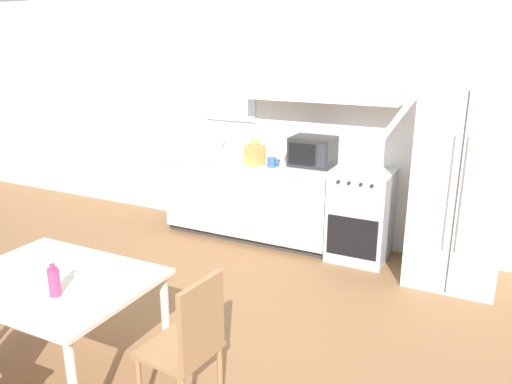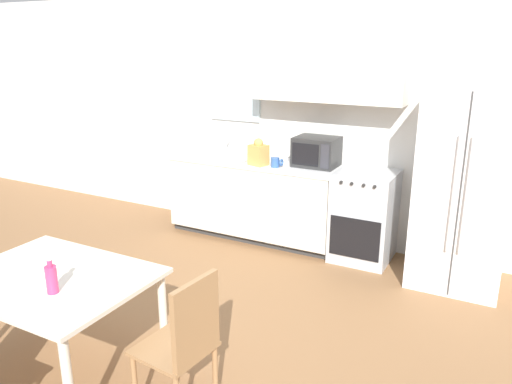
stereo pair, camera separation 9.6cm
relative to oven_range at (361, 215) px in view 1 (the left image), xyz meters
name	(u,v)px [view 1 (the left image)]	position (x,y,z in m)	size (l,w,h in m)	color
ground_plane	(187,339)	(-0.76, -2.07, -0.46)	(12.00, 12.00, 0.00)	olive
wall_back	(308,112)	(-0.72, 0.30, 0.98)	(12.00, 0.38, 2.70)	silver
kitchen_counter	(251,199)	(-1.27, 0.00, -0.01)	(1.97, 0.62, 0.90)	#333333
oven_range	(361,215)	(0.00, 0.00, 0.00)	(0.58, 0.62, 0.93)	#B7BABC
refrigerator	(461,186)	(0.92, -0.09, 0.45)	(0.79, 0.82, 1.83)	white
kitchen_sink	(219,155)	(-1.68, 0.01, 0.45)	(0.72, 0.42, 0.26)	#B7BABC
microwave	(313,151)	(-0.58, 0.09, 0.59)	(0.45, 0.37, 0.31)	#282828
coffee_mug	(272,162)	(-0.93, -0.16, 0.49)	(0.13, 0.09, 0.10)	#335999
grocery_bag_0	(255,153)	(-1.14, -0.16, 0.57)	(0.22, 0.20, 0.29)	#DB994C
dining_table	(54,291)	(-1.24, -2.82, 0.18)	(1.23, 0.94, 0.73)	beige
dining_chair_side	(191,340)	(-0.25, -2.75, 0.07)	(0.44, 0.44, 0.93)	#997047
drink_bottle	(54,281)	(-1.06, -2.96, 0.37)	(0.07, 0.07, 0.23)	#DB386B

